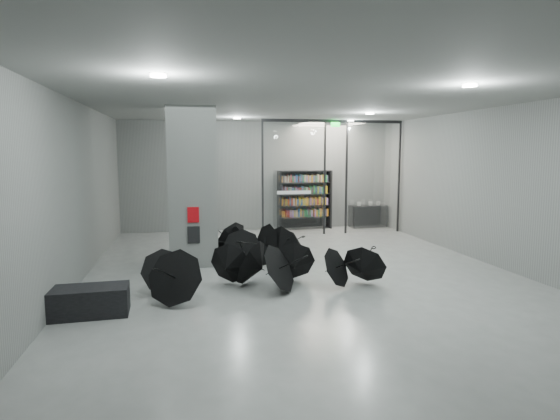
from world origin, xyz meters
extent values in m
plane|color=gray|center=(0.00, 0.00, 0.00)|extent=(14.00, 14.00, 0.00)
cube|color=gray|center=(0.00, 0.00, 4.00)|extent=(10.00, 14.00, 0.02)
cube|color=#5A5C5A|center=(0.00, 7.00, 2.00)|extent=(10.00, 0.02, 4.00)
cube|color=#5A5C5A|center=(0.00, -7.00, 2.00)|extent=(10.00, 0.02, 4.00)
cube|color=#5A5C5A|center=(-5.00, 0.00, 2.00)|extent=(0.02, 14.00, 4.00)
cube|color=#5A5C5A|center=(5.00, 0.00, 2.00)|extent=(0.02, 14.00, 4.00)
cube|color=slate|center=(-2.50, 2.00, 2.00)|extent=(1.20, 1.20, 4.00)
cube|color=#A50A07|center=(-2.50, 1.38, 1.35)|extent=(0.28, 0.04, 0.38)
cube|color=black|center=(-2.50, 1.38, 0.85)|extent=(0.30, 0.03, 0.42)
cube|color=#0CE533|center=(2.40, 5.30, 3.82)|extent=(0.30, 0.06, 0.15)
cube|color=silver|center=(1.00, 5.50, 2.00)|extent=(2.20, 0.02, 3.95)
cube|color=silver|center=(3.90, 5.50, 2.00)|extent=(2.00, 0.02, 3.95)
cube|color=black|center=(-0.10, 5.50, 2.00)|extent=(0.06, 0.06, 4.00)
cube|color=black|center=(2.10, 5.50, 2.00)|extent=(0.06, 0.06, 4.00)
cube|color=black|center=(2.90, 5.50, 2.00)|extent=(0.06, 0.06, 4.00)
cube|color=black|center=(4.90, 5.50, 2.00)|extent=(0.06, 0.06, 4.00)
cube|color=black|center=(2.40, 5.50, 3.95)|extent=(5.00, 0.08, 0.10)
cube|color=black|center=(-4.50, -1.65, 0.25)|extent=(1.61, 0.75, 0.51)
cube|color=black|center=(4.22, 6.67, 0.42)|extent=(1.44, 0.65, 0.84)
camera|label=1|loc=(-2.63, -10.08, 2.86)|focal=29.72mm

